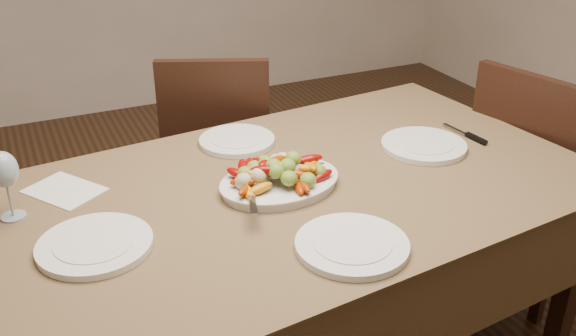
% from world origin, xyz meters
% --- Properties ---
extents(dining_table, '(1.94, 1.22, 0.76)m').
position_xyz_m(dining_table, '(-0.04, 0.20, 0.38)').
color(dining_table, brown).
rests_on(dining_table, ground).
extents(chair_far, '(0.55, 0.55, 0.95)m').
position_xyz_m(chair_far, '(0.04, 1.05, 0.47)').
color(chair_far, black).
rests_on(chair_far, ground).
extents(chair_right, '(0.51, 0.51, 0.95)m').
position_xyz_m(chair_right, '(1.09, 0.29, 0.47)').
color(chair_right, black).
rests_on(chair_right, ground).
extents(serving_platter, '(0.38, 0.29, 0.02)m').
position_xyz_m(serving_platter, '(-0.07, 0.20, 0.77)').
color(serving_platter, white).
rests_on(serving_platter, dining_table).
extents(roasted_vegetables, '(0.31, 0.22, 0.09)m').
position_xyz_m(roasted_vegetables, '(-0.07, 0.20, 0.83)').
color(roasted_vegetables, '#7E0805').
rests_on(roasted_vegetables, serving_platter).
extents(serving_spoon, '(0.28, 0.15, 0.03)m').
position_xyz_m(serving_spoon, '(-0.13, 0.16, 0.81)').
color(serving_spoon, '#9EA0A8').
rests_on(serving_spoon, serving_platter).
extents(plate_left, '(0.28, 0.28, 0.02)m').
position_xyz_m(plate_left, '(-0.61, 0.11, 0.77)').
color(plate_left, white).
rests_on(plate_left, dining_table).
extents(plate_right, '(0.28, 0.28, 0.02)m').
position_xyz_m(plate_right, '(0.48, 0.25, 0.77)').
color(plate_right, white).
rests_on(plate_right, dining_table).
extents(plate_far, '(0.25, 0.25, 0.02)m').
position_xyz_m(plate_far, '(-0.07, 0.54, 0.77)').
color(plate_far, white).
rests_on(plate_far, dining_table).
extents(plate_near, '(0.28, 0.28, 0.02)m').
position_xyz_m(plate_near, '(-0.03, -0.16, 0.77)').
color(plate_near, white).
rests_on(plate_near, dining_table).
extents(wine_glass, '(0.08, 0.08, 0.20)m').
position_xyz_m(wine_glass, '(-0.78, 0.35, 0.86)').
color(wine_glass, '#8C99A5').
rests_on(wine_glass, dining_table).
extents(menu_card, '(0.24, 0.26, 0.00)m').
position_xyz_m(menu_card, '(-0.64, 0.45, 0.76)').
color(menu_card, silver).
rests_on(menu_card, dining_table).
extents(table_knife, '(0.04, 0.20, 0.01)m').
position_xyz_m(table_knife, '(0.67, 0.27, 0.76)').
color(table_knife, '#9EA0A8').
rests_on(table_knife, dining_table).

